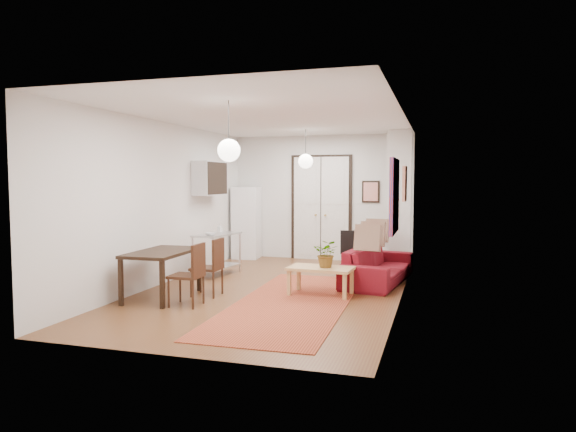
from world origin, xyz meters
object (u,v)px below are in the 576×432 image
(dining_chair_near, at_px, (209,262))
(black_side_chair, at_px, (352,247))
(sofa, at_px, (378,265))
(dining_table, at_px, (162,256))
(coffee_table, at_px, (321,271))
(kitchen_counter, at_px, (217,249))
(fridge, at_px, (247,223))
(dining_chair_far, at_px, (189,269))

(dining_chair_near, xyz_separation_m, black_side_chair, (1.91, 2.59, -0.02))
(sofa, relative_size, dining_table, 1.59)
(coffee_table, bearing_deg, sofa, 59.15)
(kitchen_counter, distance_m, black_side_chair, 2.69)
(sofa, distance_m, coffee_table, 1.51)
(fridge, bearing_deg, dining_chair_far, -85.30)
(sofa, relative_size, black_side_chair, 2.48)
(kitchen_counter, xyz_separation_m, black_side_chair, (2.50, 0.98, -0.00))
(coffee_table, distance_m, dining_table, 2.54)
(sofa, height_order, dining_table, dining_table)
(coffee_table, xyz_separation_m, dining_table, (-2.36, -0.90, 0.27))
(dining_table, xyz_separation_m, dining_chair_far, (0.60, -0.26, -0.13))
(coffee_table, height_order, dining_chair_far, dining_chair_far)
(dining_table, xyz_separation_m, dining_chair_near, (0.60, 0.44, -0.13))
(fridge, bearing_deg, kitchen_counter, -89.55)
(fridge, relative_size, dining_chair_far, 1.83)
(sofa, relative_size, kitchen_counter, 1.93)
(fridge, relative_size, dining_chair_near, 1.83)
(dining_chair_far, bearing_deg, black_side_chair, 148.23)
(coffee_table, bearing_deg, dining_table, -159.13)
(kitchen_counter, height_order, dining_chair_near, dining_chair_near)
(fridge, distance_m, black_side_chair, 3.03)
(dining_chair_near, bearing_deg, coffee_table, 102.94)
(dining_chair_near, bearing_deg, dining_chair_far, -1.61)
(fridge, distance_m, dining_table, 4.29)
(fridge, height_order, dining_chair_far, fridge)
(coffee_table, relative_size, fridge, 0.63)
(sofa, xyz_separation_m, dining_table, (-3.13, -2.19, 0.35))
(fridge, height_order, black_side_chair, fridge)
(fridge, relative_size, dining_table, 1.23)
(sofa, distance_m, dining_chair_near, 3.08)
(coffee_table, bearing_deg, fridge, 127.41)
(kitchen_counter, relative_size, dining_table, 0.82)
(dining_table, bearing_deg, kitchen_counter, 89.74)
(dining_table, bearing_deg, black_side_chair, 50.38)
(black_side_chair, bearing_deg, dining_chair_far, 54.94)
(coffee_table, height_order, kitchen_counter, kitchen_counter)
(kitchen_counter, xyz_separation_m, dining_chair_near, (0.59, -1.62, 0.02))
(sofa, xyz_separation_m, coffee_table, (-0.77, -1.29, 0.08))
(black_side_chair, bearing_deg, dining_chair_near, 48.68)
(fridge, height_order, dining_chair_near, fridge)
(kitchen_counter, distance_m, fridge, 2.26)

